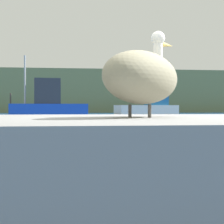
% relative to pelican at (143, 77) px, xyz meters
% --- Properties ---
extents(ground_plane, '(260.00, 260.00, 0.00)m').
position_rel_pelican_xyz_m(ground_plane, '(0.20, 0.45, -1.21)').
color(ground_plane, '#194C93').
extents(hillside_backdrop, '(140.00, 14.45, 7.52)m').
position_rel_pelican_xyz_m(hillside_backdrop, '(0.20, 66.38, 2.55)').
color(hillside_backdrop, '#6B7A51').
rests_on(hillside_backdrop, ground).
extents(pier_dock, '(3.98, 2.84, 0.85)m').
position_rel_pelican_xyz_m(pier_dock, '(-0.01, -0.01, -0.78)').
color(pier_dock, gray).
rests_on(pier_dock, ground).
extents(pelican, '(1.07, 1.30, 0.83)m').
position_rel_pelican_xyz_m(pelican, '(0.00, 0.00, 0.00)').
color(pelican, gray).
rests_on(pelican, pier_dock).
extents(fishing_boat_blue, '(5.27, 1.94, 4.37)m').
position_rel_pelican_xyz_m(fishing_boat_blue, '(-1.80, 21.84, -0.19)').
color(fishing_boat_blue, blue).
rests_on(fishing_boat_blue, ground).
extents(fishing_boat_white, '(8.02, 4.24, 5.67)m').
position_rel_pelican_xyz_m(fishing_boat_white, '(9.44, 40.47, -0.30)').
color(fishing_boat_white, white).
rests_on(fishing_boat_white, ground).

